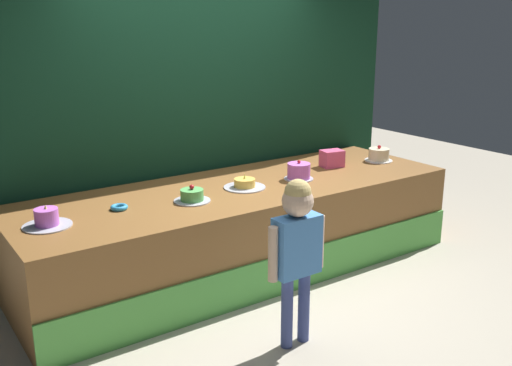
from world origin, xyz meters
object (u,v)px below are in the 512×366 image
cake_far_right (379,155)px  child_figure (297,240)px  cake_far_left (47,219)px  pink_box (332,159)px  donut (119,207)px  cake_left (192,196)px  cake_center (245,184)px  cake_right (299,172)px

cake_far_right → child_figure: bearing=-148.9°
cake_far_left → pink_box: bearing=2.7°
donut → cake_far_left: size_ratio=0.39×
donut → cake_left: (0.55, -0.14, 0.03)m
child_figure → donut: bearing=119.3°
donut → cake_far_left: bearing=-173.5°
cake_center → cake_far_left: bearing=-179.8°
pink_box → cake_far_right: 0.56m
pink_box → cake_center: (-1.10, -0.12, -0.05)m
donut → cake_far_left: 0.55m
pink_box → cake_far_left: pink_box is taller
pink_box → cake_right: (-0.55, -0.17, -0.01)m
cake_far_left → cake_far_right: size_ratio=1.22×
cake_center → cake_far_right: cake_far_right is taller
cake_far_left → cake_center: bearing=0.2°
child_figure → cake_center: size_ratio=3.26×
child_figure → pink_box: (1.49, 1.32, 0.08)m
donut → cake_center: size_ratio=0.37×
cake_right → cake_far_right: (1.10, 0.08, -0.01)m
child_figure → cake_far_right: (2.04, 1.23, 0.06)m
pink_box → cake_far_right: size_ratio=0.75×
pink_box → cake_left: size_ratio=0.72×
cake_far_left → cake_right: cake_right is taller
donut → cake_left: 0.57m
cake_center → child_figure: bearing=-108.1°
cake_center → pink_box: bearing=6.3°
child_figure → donut: (-0.71, 1.26, 0.02)m
cake_far_left → cake_far_right: (3.30, 0.04, 0.01)m
child_figure → cake_far_right: size_ratio=4.19×
pink_box → cake_far_right: bearing=-9.5°
cake_center → donut: bearing=177.1°
child_figure → cake_far_left: bearing=136.4°
cake_center → cake_right: 0.55m
child_figure → cake_right: (0.94, 1.15, 0.07)m
cake_left → cake_far_right: cake_far_right is taller
pink_box → cake_left: 1.66m
donut → cake_center: 1.10m
cake_far_right → pink_box: bearing=170.5°
cake_far_left → cake_left: 1.10m
donut → cake_far_right: (2.75, -0.03, 0.04)m
donut → cake_far_right: size_ratio=0.47×
cake_far_left → cake_far_right: bearing=0.6°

